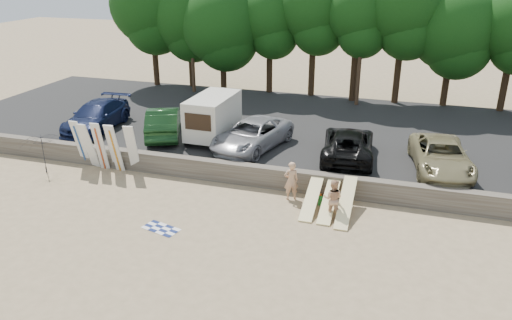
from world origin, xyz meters
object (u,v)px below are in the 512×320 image
at_px(car_3, 348,144).
at_px(beachgoer_a, 291,181).
at_px(cooler, 323,201).
at_px(beach_umbrella, 45,154).
at_px(car_1, 163,122).
at_px(car_4, 441,156).
at_px(beachgoer_b, 333,199).
at_px(box_trailer, 213,116).
at_px(car_2, 252,135).
at_px(car_0, 96,116).

xyz_separation_m(car_3, beachgoer_a, (-1.92, -3.99, -0.54)).
distance_m(beachgoer_a, cooler, 1.64).
relative_size(beachgoer_a, beach_umbrella, 0.80).
distance_m(car_1, car_4, 14.64).
relative_size(beachgoer_b, cooler, 4.37).
relative_size(box_trailer, car_4, 0.74).
relative_size(car_3, beach_umbrella, 2.36).
distance_m(box_trailer, cooler, 8.52).
bearing_deg(car_2, box_trailer, 178.90).
xyz_separation_m(car_0, beachgoer_b, (14.60, -5.22, -0.65)).
relative_size(car_3, car_4, 1.00).
bearing_deg(beachgoer_b, car_3, -88.85).
bearing_deg(beachgoer_b, beach_umbrella, -1.26).
bearing_deg(beachgoer_a, beachgoer_b, 123.83).
height_order(cooler, beach_umbrella, beach_umbrella).
distance_m(car_3, cooler, 4.30).
bearing_deg(cooler, box_trailer, 142.96).
bearing_deg(beach_umbrella, beachgoer_a, 3.46).
xyz_separation_m(box_trailer, beachgoer_a, (5.46, -4.49, -1.17)).
bearing_deg(box_trailer, beach_umbrella, -141.18).
height_order(car_2, beachgoer_b, car_2).
bearing_deg(car_4, cooler, -150.62).
xyz_separation_m(box_trailer, car_0, (-7.13, -0.35, -0.58)).
relative_size(car_1, cooler, 12.93).
xyz_separation_m(car_0, car_1, (4.23, 0.12, 0.03)).
distance_m(car_0, cooler, 14.73).
distance_m(beachgoer_a, beach_umbrella, 12.34).
bearing_deg(box_trailer, beachgoer_a, -38.04).
bearing_deg(car_2, car_3, 16.00).
height_order(car_3, beachgoer_a, car_3).
xyz_separation_m(car_1, beachgoer_b, (10.37, -5.34, -0.68)).
xyz_separation_m(car_0, beachgoer_a, (12.58, -4.14, -0.59)).
relative_size(beachgoer_a, cooler, 4.69).
bearing_deg(beachgoer_a, car_1, -55.00).
bearing_deg(beachgoer_b, car_1, -27.17).
bearing_deg(car_0, beachgoer_a, -22.42).
xyz_separation_m(box_trailer, car_3, (7.38, -0.51, -0.64)).
relative_size(car_0, beachgoer_a, 3.03).
height_order(car_1, cooler, car_1).
bearing_deg(beach_umbrella, car_3, 18.39).
relative_size(car_0, car_2, 1.01).
xyz_separation_m(car_0, car_2, (9.56, -0.31, -0.04)).
bearing_deg(car_0, car_4, -5.82).
bearing_deg(beachgoer_b, cooler, -60.30).
bearing_deg(box_trailer, car_1, -173.98).
height_order(box_trailer, beachgoer_a, box_trailer).
bearing_deg(beach_umbrella, box_trailer, 37.38).
xyz_separation_m(car_2, beach_umbrella, (-9.29, -4.58, -0.45)).
bearing_deg(box_trailer, car_4, -2.87).
distance_m(car_2, cooler, 6.10).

